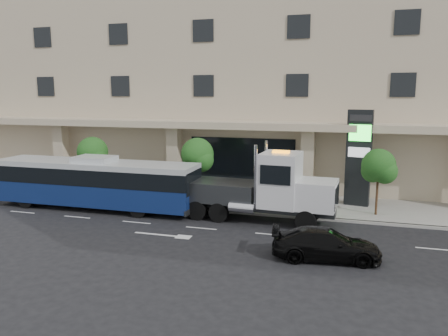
% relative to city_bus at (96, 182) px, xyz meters
% --- Properties ---
extents(ground, '(120.00, 120.00, 0.00)m').
position_rel_city_bus_xyz_m(ground, '(7.99, -0.66, -1.75)').
color(ground, black).
rests_on(ground, ground).
extents(sidewalk, '(120.00, 6.00, 0.15)m').
position_rel_city_bus_xyz_m(sidewalk, '(7.99, 4.34, -1.68)').
color(sidewalk, gray).
rests_on(sidewalk, ground).
extents(curb, '(120.00, 0.30, 0.15)m').
position_rel_city_bus_xyz_m(curb, '(7.99, 1.34, -1.68)').
color(curb, gray).
rests_on(curb, ground).
extents(convention_center, '(60.00, 17.60, 20.00)m').
position_rel_city_bus_xyz_m(convention_center, '(7.99, 14.76, 8.22)').
color(convention_center, '#BBA88C').
rests_on(convention_center, ground).
extents(tree_left, '(2.27, 2.20, 4.22)m').
position_rel_city_bus_xyz_m(tree_left, '(-1.99, 2.93, 1.36)').
color(tree_left, '#422B19').
rests_on(tree_left, sidewalk).
extents(tree_mid, '(2.28, 2.20, 4.38)m').
position_rel_city_bus_xyz_m(tree_mid, '(6.01, 2.93, 1.50)').
color(tree_mid, '#422B19').
rests_on(tree_mid, sidewalk).
extents(tree_right, '(2.10, 2.00, 4.04)m').
position_rel_city_bus_xyz_m(tree_right, '(17.51, 2.93, 1.28)').
color(tree_right, '#422B19').
rests_on(tree_right, sidewalk).
extents(city_bus, '(13.61, 2.87, 3.45)m').
position_rel_city_bus_xyz_m(city_bus, '(0.00, 0.00, 0.00)').
color(city_bus, black).
rests_on(city_bus, ground).
extents(tow_truck, '(10.23, 3.07, 4.65)m').
position_rel_city_bus_xyz_m(tow_truck, '(11.13, 0.18, 0.16)').
color(tow_truck, '#2D3033').
rests_on(tow_truck, ground).
extents(black_sedan, '(5.07, 2.55, 1.41)m').
position_rel_city_bus_xyz_m(black_sedan, '(14.93, -4.95, -1.05)').
color(black_sedan, black).
rests_on(black_sedan, ground).
extents(signage_pylon, '(1.64, 0.86, 6.27)m').
position_rel_city_bus_xyz_m(signage_pylon, '(16.36, 5.01, 1.58)').
color(signage_pylon, black).
rests_on(signage_pylon, sidewalk).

